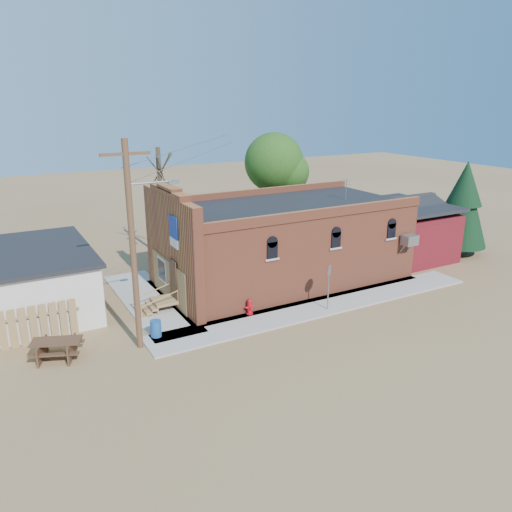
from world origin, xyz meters
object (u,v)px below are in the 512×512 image
fire_hydrant (250,307)px  stop_sign (329,275)px  utility_pole (134,243)px  picnic_table (57,347)px  brick_bar (280,243)px  trash_barrel (156,329)px

fire_hydrant → stop_sign: size_ratio=0.34×
utility_pole → fire_hydrant: 7.19m
utility_pole → picnic_table: size_ratio=3.71×
fire_hydrant → stop_sign: 4.32m
utility_pole → stop_sign: bearing=-4.9°
utility_pole → stop_sign: size_ratio=3.70×
stop_sign → utility_pole: bearing=161.4°
brick_bar → utility_pole: (-9.79, -4.29, 2.43)m
fire_hydrant → picnic_table: size_ratio=0.34×
utility_pole → stop_sign: utility_pole is taller
trash_barrel → picnic_table: (-4.24, 0.17, 0.08)m
trash_barrel → picnic_table: trash_barrel is taller
brick_bar → utility_pole: size_ratio=1.82×
brick_bar → stop_sign: brick_bar is taller
brick_bar → fire_hydrant: 5.78m
brick_bar → stop_sign: (-0.23, -5.11, -0.39)m
picnic_table → utility_pole: bearing=10.2°
brick_bar → utility_pole: 10.96m
stop_sign → brick_bar: bearing=73.7°
trash_barrel → utility_pole: bearing=-149.2°
fire_hydrant → picnic_table: bearing=-168.8°
trash_barrel → picnic_table: bearing=177.6°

